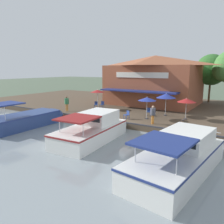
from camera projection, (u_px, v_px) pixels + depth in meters
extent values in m
plane|color=#4C5B47|center=(119.00, 128.00, 21.09)|extent=(220.00, 220.00, 0.00)
cube|color=#4C3D2D|center=(159.00, 108.00, 30.13)|extent=(22.00, 56.00, 0.60)
cube|color=#2D2D33|center=(119.00, 122.00, 21.05)|extent=(0.20, 50.40, 0.10)
cube|color=brown|center=(154.00, 85.00, 32.12)|extent=(9.47, 12.07, 5.53)
pyramid|color=#9E5638|center=(155.00, 61.00, 31.45)|extent=(9.95, 12.67, 1.43)
cube|color=navy|center=(137.00, 91.00, 27.54)|extent=(1.80, 10.26, 0.16)
cube|color=silver|center=(141.00, 75.00, 27.87)|extent=(0.08, 7.24, 0.70)
cylinder|color=#B7B7B7|center=(147.00, 109.00, 22.28)|extent=(0.06, 0.06, 2.11)
cylinder|color=#2D2D33|center=(147.00, 118.00, 22.47)|extent=(0.36, 0.36, 0.06)
cone|color=navy|center=(147.00, 99.00, 22.08)|extent=(1.84, 1.84, 0.34)
cone|color=white|center=(147.00, 99.00, 22.08)|extent=(1.14, 1.14, 0.27)
sphere|color=white|center=(147.00, 97.00, 22.05)|extent=(0.08, 0.08, 0.08)
cylinder|color=#B7B7B7|center=(98.00, 100.00, 27.90)|extent=(0.06, 0.06, 2.35)
cylinder|color=#2D2D33|center=(98.00, 109.00, 28.12)|extent=(0.36, 0.36, 0.06)
cone|color=maroon|center=(98.00, 91.00, 27.68)|extent=(1.78, 1.78, 0.32)
cone|color=white|center=(98.00, 91.00, 27.68)|extent=(1.10, 1.10, 0.26)
sphere|color=white|center=(98.00, 90.00, 27.65)|extent=(0.08, 0.08, 0.08)
cylinder|color=#B7B7B7|center=(166.00, 105.00, 23.90)|extent=(0.06, 0.06, 2.26)
cylinder|color=#2D2D33|center=(165.00, 115.00, 24.12)|extent=(0.36, 0.36, 0.06)
cone|color=navy|center=(166.00, 96.00, 23.70)|extent=(2.10, 2.10, 0.47)
cone|color=white|center=(166.00, 96.00, 23.70)|extent=(1.30, 1.30, 0.38)
sphere|color=white|center=(166.00, 94.00, 23.66)|extent=(0.08, 0.08, 0.08)
cylinder|color=#B7B7B7|center=(186.00, 110.00, 22.12)|extent=(0.06, 0.06, 2.01)
cylinder|color=#2D2D33|center=(185.00, 119.00, 22.31)|extent=(0.36, 0.36, 0.06)
cone|color=maroon|center=(187.00, 100.00, 21.94)|extent=(1.86, 1.86, 0.38)
cone|color=white|center=(187.00, 100.00, 21.93)|extent=(1.15, 1.15, 0.31)
sphere|color=white|center=(187.00, 98.00, 21.90)|extent=(0.08, 0.08, 0.08)
cube|color=navy|center=(97.00, 107.00, 28.47)|extent=(0.05, 0.05, 0.42)
cube|color=navy|center=(94.00, 107.00, 28.52)|extent=(0.05, 0.05, 0.42)
cube|color=navy|center=(98.00, 106.00, 28.86)|extent=(0.05, 0.05, 0.42)
cube|color=navy|center=(95.00, 106.00, 28.91)|extent=(0.05, 0.05, 0.42)
cube|color=navy|center=(96.00, 105.00, 28.65)|extent=(0.59, 0.59, 0.05)
cube|color=navy|center=(96.00, 103.00, 28.80)|extent=(0.23, 0.41, 0.40)
cube|color=navy|center=(126.00, 118.00, 22.09)|extent=(0.05, 0.05, 0.42)
cube|color=navy|center=(124.00, 117.00, 22.42)|extent=(0.05, 0.05, 0.42)
cube|color=navy|center=(129.00, 117.00, 22.29)|extent=(0.05, 0.05, 0.42)
cube|color=navy|center=(127.00, 116.00, 22.62)|extent=(0.05, 0.05, 0.42)
cube|color=navy|center=(126.00, 115.00, 22.31)|extent=(0.59, 0.59, 0.05)
cube|color=navy|center=(128.00, 113.00, 22.37)|extent=(0.23, 0.41, 0.40)
cube|color=navy|center=(150.00, 114.00, 23.73)|extent=(0.05, 0.05, 0.42)
cube|color=navy|center=(146.00, 114.00, 23.79)|extent=(0.05, 0.05, 0.42)
cube|color=navy|center=(150.00, 113.00, 24.12)|extent=(0.05, 0.05, 0.42)
cube|color=navy|center=(146.00, 113.00, 24.18)|extent=(0.05, 0.05, 0.42)
cube|color=navy|center=(148.00, 112.00, 23.91)|extent=(0.58, 0.58, 0.05)
cube|color=navy|center=(148.00, 110.00, 24.06)|extent=(0.21, 0.42, 0.40)
cube|color=navy|center=(103.00, 106.00, 28.62)|extent=(0.04, 0.04, 0.42)
cube|color=navy|center=(100.00, 106.00, 28.79)|extent=(0.04, 0.04, 0.42)
cube|color=navy|center=(104.00, 106.00, 28.98)|extent=(0.04, 0.04, 0.42)
cube|color=navy|center=(101.00, 106.00, 29.15)|extent=(0.04, 0.04, 0.42)
cube|color=navy|center=(102.00, 105.00, 28.84)|extent=(0.49, 0.49, 0.05)
cube|color=navy|center=(103.00, 103.00, 28.98)|extent=(0.09, 0.44, 0.40)
cylinder|color=orange|center=(66.00, 108.00, 26.47)|extent=(0.13, 0.13, 0.88)
cylinder|color=orange|center=(68.00, 108.00, 26.50)|extent=(0.13, 0.13, 0.88)
cylinder|color=#337547|center=(67.00, 101.00, 26.33)|extent=(0.51, 0.51, 0.70)
sphere|color=brown|center=(66.00, 97.00, 26.24)|extent=(0.24, 0.24, 0.24)
cylinder|color=orange|center=(152.00, 120.00, 20.27)|extent=(0.13, 0.13, 0.83)
cylinder|color=orange|center=(153.00, 119.00, 20.38)|extent=(0.13, 0.13, 0.83)
cylinder|color=#4C4C56|center=(153.00, 112.00, 20.18)|extent=(0.49, 0.49, 0.66)
sphere|color=tan|center=(153.00, 107.00, 20.10)|extent=(0.23, 0.23, 0.23)
cube|color=navy|center=(23.00, 121.00, 21.05)|extent=(7.01, 2.77, 1.29)
ellipsoid|color=navy|center=(51.00, 115.00, 23.95)|extent=(2.47, 2.62, 1.29)
cube|color=navy|center=(23.00, 115.00, 20.95)|extent=(7.09, 2.81, 0.10)
cube|color=navy|center=(6.00, 104.00, 19.33)|extent=(2.46, 2.35, 0.11)
cylinder|color=silver|center=(5.00, 113.00, 18.33)|extent=(0.05, 0.05, 1.24)
cube|color=white|center=(91.00, 134.00, 17.05)|extent=(6.96, 3.35, 1.18)
ellipsoid|color=white|center=(112.00, 124.00, 19.97)|extent=(2.57, 2.91, 1.18)
cube|color=maroon|center=(91.00, 127.00, 16.95)|extent=(7.04, 3.40, 0.10)
cube|color=white|center=(99.00, 117.00, 17.87)|extent=(3.09, 2.51, 1.00)
cube|color=black|center=(89.00, 119.00, 16.59)|extent=(0.20, 2.03, 0.35)
cube|color=maroon|center=(78.00, 118.00, 15.38)|extent=(2.73, 2.63, 0.11)
cylinder|color=silver|center=(83.00, 129.00, 14.33)|extent=(0.05, 0.05, 0.96)
cylinder|color=silver|center=(60.00, 125.00, 15.28)|extent=(0.05, 0.05, 0.96)
cube|color=silver|center=(177.00, 163.00, 11.69)|extent=(7.72, 3.75, 1.26)
ellipsoid|color=silver|center=(200.00, 144.00, 14.50)|extent=(2.93, 3.04, 1.26)
cube|color=navy|center=(177.00, 153.00, 11.58)|extent=(7.81, 3.80, 0.10)
cube|color=white|center=(187.00, 137.00, 12.47)|extent=(3.35, 2.66, 0.91)
cube|color=black|center=(176.00, 142.00, 11.29)|extent=(0.30, 2.01, 0.32)
cube|color=navy|center=(163.00, 142.00, 10.05)|extent=(2.93, 2.75, 0.11)
cylinder|color=silver|center=(177.00, 164.00, 8.91)|extent=(0.05, 0.05, 0.99)
cylinder|color=silver|center=(135.00, 152.00, 10.17)|extent=(0.05, 0.05, 0.99)
cylinder|color=silver|center=(202.00, 130.00, 14.55)|extent=(0.32, 2.30, 0.04)
cylinder|color=#473323|center=(182.00, 126.00, 18.05)|extent=(0.18, 0.18, 0.88)
cylinder|color=#2D2D33|center=(183.00, 120.00, 17.96)|extent=(0.22, 0.22, 0.04)
cylinder|color=brown|center=(209.00, 92.00, 33.45)|extent=(0.29, 0.29, 3.19)
sphere|color=#2D6028|center=(211.00, 70.00, 32.81)|extent=(4.64, 4.64, 4.64)
sphere|color=#2D6028|center=(205.00, 73.00, 32.50)|extent=(3.25, 3.25, 3.25)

